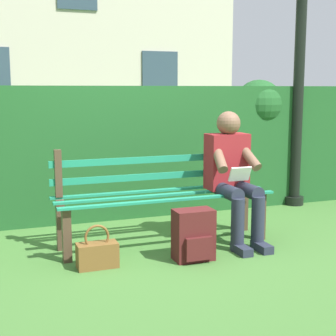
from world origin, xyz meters
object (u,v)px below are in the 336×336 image
at_px(park_bench, 162,195).
at_px(backpack, 194,235).
at_px(handbag, 97,254).
at_px(lamp_post, 300,48).
at_px(person_seated, 233,173).

distance_m(park_bench, backpack, 0.60).
relative_size(handbag, lamp_post, 0.10).
bearing_deg(handbag, lamp_post, -154.11).
height_order(park_bench, person_seated, person_seated).
bearing_deg(handbag, backpack, 172.98).
xyz_separation_m(person_seated, backpack, (0.55, 0.38, -0.43)).
distance_m(park_bench, person_seated, 0.68).
bearing_deg(lamp_post, person_seated, 36.79).
xyz_separation_m(person_seated, handbag, (1.33, 0.28, -0.53)).
height_order(park_bench, backpack, park_bench).
height_order(person_seated, handbag, person_seated).
bearing_deg(park_bench, backpack, 98.77).
distance_m(park_bench, handbag, 0.90).
bearing_deg(handbag, park_bench, -147.35).
distance_m(person_seated, handbag, 1.46).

